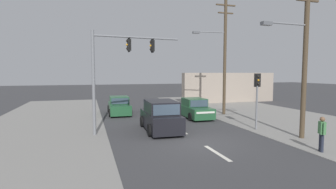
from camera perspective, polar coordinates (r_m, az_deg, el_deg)
The scene contains 15 objects.
ground_plane at distance 13.99m, azimuth 6.79°, elevation -10.20°, with size 140.00×140.00×0.00m, color #3A3A3D.
lane_dash_near at distance 12.26m, azimuth 10.63°, elevation -12.40°, with size 0.20×2.40×0.01m, color silver.
lane_dash_mid at distance 16.70m, azimuth 2.61°, elevation -7.70°, with size 0.20×2.40×0.01m, color silver.
lane_dash_far at distance 21.39m, azimuth -1.89°, elevation -4.94°, with size 0.20×2.40×0.01m, color silver.
kerb_right_verge at distance 20.70m, azimuth 27.96°, elevation -5.80°, with size 10.00×44.00×0.02m, color gray.
kerb_left_verge at distance 17.03m, azimuth -27.05°, elevation -7.95°, with size 8.00×40.00×0.02m, color gray.
utility_pole_foreground_right at distance 15.91m, azimuth 27.33°, elevation 7.85°, with size 3.78×0.39×8.51m.
utility_pole_midground_right at distance 23.13m, azimuth 11.97°, elevation 8.69°, with size 3.78×0.51×9.74m.
traffic_signal_mast at distance 15.65m, azimuth -11.24°, elevation 6.65°, with size 5.28×0.61×6.00m.
pedestal_signal_right_kerb at distance 17.33m, azimuth 18.84°, elevation 0.57°, with size 0.44×0.30×3.56m.
shopfront_wall_far at distance 32.84m, azimuth 13.19°, elevation 1.48°, with size 12.00×1.00×3.60m, color #A39384.
suv_crossing_left at distance 16.33m, azimuth -1.62°, elevation -4.83°, with size 2.20×4.61×1.90m.
sedan_kerbside_parked at distance 21.16m, azimuth 5.77°, elevation -3.15°, with size 1.91×4.25×1.56m.
sedan_oncoming_mid at distance 23.23m, azimuth -10.58°, elevation -2.50°, with size 1.99×4.29×1.56m.
pedestrian_at_kerb at distance 13.84m, azimuth 30.48°, elevation -7.06°, with size 0.36×0.51×1.63m.
Camera 1 is at (-5.46, -12.36, 3.60)m, focal length 28.00 mm.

